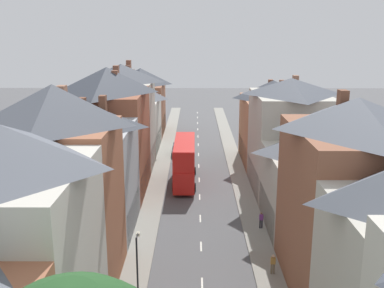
% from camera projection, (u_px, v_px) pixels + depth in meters
% --- Properties ---
extents(pavement_left, '(2.20, 104.00, 0.14)m').
position_uv_depth(pavement_left, '(160.00, 174.00, 58.40)').
color(pavement_left, gray).
rests_on(pavement_left, ground).
extents(pavement_right, '(2.20, 104.00, 0.14)m').
position_uv_depth(pavement_right, '(238.00, 174.00, 58.34)').
color(pavement_right, gray).
rests_on(pavement_right, ground).
extents(centre_line_dashes, '(0.14, 97.80, 0.01)m').
position_uv_depth(centre_line_dashes, '(199.00, 180.00, 56.45)').
color(centre_line_dashes, silver).
rests_on(centre_line_dashes, ground).
extents(terrace_row_left, '(8.00, 79.75, 14.71)m').
position_uv_depth(terrace_row_left, '(102.00, 147.00, 46.56)').
color(terrace_row_left, '#A36042').
rests_on(terrace_row_left, ground).
extents(terrace_row_right, '(8.00, 60.97, 14.22)m').
position_uv_depth(terrace_row_right, '(322.00, 176.00, 37.92)').
color(terrace_row_right, beige).
rests_on(terrace_row_right, ground).
extents(double_decker_bus_lead, '(2.74, 10.80, 5.30)m').
position_uv_depth(double_decker_bus_lead, '(185.00, 161.00, 54.64)').
color(double_decker_bus_lead, red).
rests_on(double_decker_bus_lead, ground).
extents(car_parked_left_a, '(1.90, 4.35, 1.65)m').
position_uv_depth(car_parked_left_a, '(178.00, 149.00, 67.94)').
color(car_parked_left_a, '#4C515B').
rests_on(car_parked_left_a, ground).
extents(pedestrian_near_right, '(0.36, 0.22, 1.61)m').
position_uv_depth(pedestrian_near_right, '(273.00, 263.00, 34.12)').
color(pedestrian_near_right, brown).
rests_on(pedestrian_near_right, pavement_right).
extents(pedestrian_mid_left, '(0.36, 0.22, 1.61)m').
position_uv_depth(pedestrian_mid_left, '(261.00, 219.00, 42.08)').
color(pedestrian_mid_left, '#23232D').
rests_on(pedestrian_mid_left, pavement_right).
extents(street_lamp, '(0.20, 1.12, 5.50)m').
position_uv_depth(street_lamp, '(138.00, 269.00, 29.02)').
color(street_lamp, black).
rests_on(street_lamp, ground).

